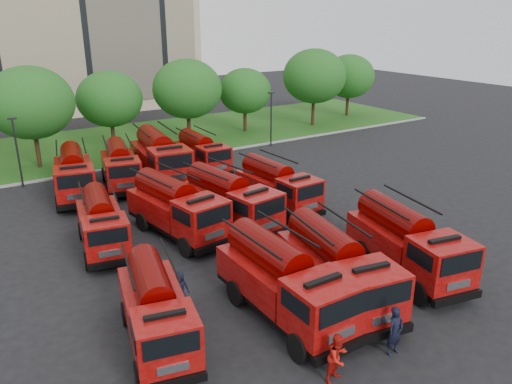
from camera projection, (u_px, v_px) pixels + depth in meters
ground at (269, 240)px, 28.00m from camera, size 140.00×140.00×0.00m
lawn at (118, 143)px, 48.50m from camera, size 70.00×16.00×0.12m
curb at (149, 163)px, 42.10m from camera, size 70.00×0.30×0.14m
apartment_building at (68, 8)px, 62.61m from camera, size 30.00×14.18×25.00m
tree_2 at (30, 103)px, 39.05m from camera, size 6.72×6.72×8.22m
tree_3 at (110, 99)px, 44.84m from camera, size 5.88×5.88×7.19m
tree_4 at (187, 89)px, 47.05m from camera, size 6.55×6.55×8.01m
tree_5 at (245, 91)px, 51.72m from camera, size 5.46×5.46×6.68m
tree_6 at (314, 76)px, 54.25m from camera, size 6.89×6.89×8.42m
tree_7 at (349, 76)px, 59.63m from camera, size 6.05×6.05×7.39m
lamp_post_0 at (17, 149)px, 35.47m from camera, size 0.60×0.25×5.11m
lamp_post_1 at (271, 116)px, 46.73m from camera, size 0.60×0.25×5.11m
fire_truck_0 at (156, 309)px, 18.87m from camera, size 3.51×6.68×2.89m
fire_truck_1 at (283, 281)px, 20.40m from camera, size 2.74×7.33×3.32m
fire_truck_2 at (336, 267)px, 21.55m from camera, size 3.69×7.52×3.28m
fire_truck_3 at (407, 242)px, 23.91m from camera, size 3.86×7.55×3.28m
fire_truck_4 at (102, 223)px, 26.60m from camera, size 3.28×6.63×2.89m
fire_truck_5 at (176, 208)px, 28.07m from camera, size 3.56×7.55×3.30m
fire_truck_6 at (229, 200)px, 29.20m from camera, size 3.47×7.52×3.30m
fire_truck_7 at (277, 186)px, 32.06m from camera, size 2.67×6.79×3.05m
fire_truck_8 at (74, 174)px, 34.00m from camera, size 3.85×7.49×3.25m
fire_truck_9 at (120, 166)px, 36.08m from camera, size 3.80×7.15×3.10m
fire_truck_10 at (160, 157)px, 37.38m from camera, size 3.68×8.27×3.64m
fire_truck_11 at (201, 153)px, 39.66m from camera, size 2.56×6.60×2.97m
firefighter_0 at (393, 353)px, 18.68m from camera, size 0.74×0.55×1.96m
firefighter_1 at (336, 380)px, 17.34m from camera, size 0.97×0.66×1.83m
firefighter_2 at (390, 243)px, 27.63m from camera, size 0.63×0.94×1.48m
firefighter_3 at (403, 251)px, 26.72m from camera, size 1.05×0.62×1.55m
firefighter_4 at (181, 304)px, 21.85m from camera, size 0.92×0.87×1.58m
firefighter_5 at (305, 197)px, 34.43m from camera, size 1.47×0.80×1.51m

